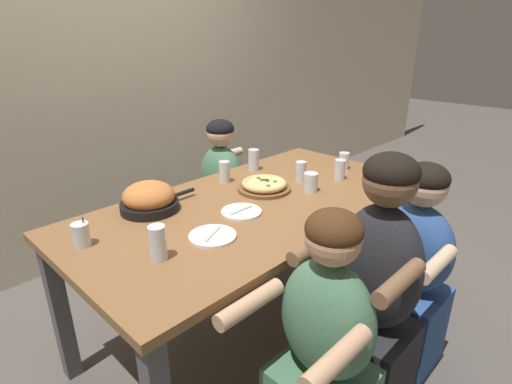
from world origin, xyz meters
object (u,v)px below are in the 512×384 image
object	(u,v)px
diner_far_midright	(223,200)
pizza_board_main	(264,185)
diner_near_center	(374,300)
diner_near_midright	(409,278)
skillet_bowl	(149,199)
empty_plate_a	(213,236)
drinking_glass_a	(301,173)
drinking_glass_e	(344,162)
drinking_glass_c	(340,169)
cocktail_glass_blue	(81,236)
drinking_glass_d	(158,245)
drinking_glass_b	(224,173)
diner_near_midleft	(323,359)
drinking_glass_g	(254,161)
drinking_glass_f	(311,183)
empty_plate_b	(241,212)

from	to	relation	value
diner_far_midright	pizza_board_main	bearing A→B (deg)	-20.98
diner_near_center	diner_near_midright	xyz separation A→B (m)	(0.35, 0.00, -0.06)
skillet_bowl	diner_far_midright	world-z (taller)	diner_far_midright
diner_far_midright	diner_near_midright	distance (m)	1.39
pizza_board_main	empty_plate_a	distance (m)	0.59
skillet_bowl	drinking_glass_a	size ratio (longest dim) A/B	3.49
drinking_glass_e	diner_near_center	xyz separation A→B (m)	(-0.77, -0.66, -0.28)
drinking_glass_a	drinking_glass_c	world-z (taller)	drinking_glass_c
cocktail_glass_blue	diner_near_midright	world-z (taller)	diner_near_midright
drinking_glass_c	diner_far_midright	bearing A→B (deg)	103.53
drinking_glass_c	drinking_glass_d	xyz separation A→B (m)	(-1.23, -0.01, 0.00)
diner_near_midright	drinking_glass_a	bearing A→B (deg)	-4.17
drinking_glass_b	drinking_glass_e	distance (m)	0.77
diner_near_center	diner_near_midleft	distance (m)	0.36
skillet_bowl	empty_plate_a	size ratio (longest dim) A/B	2.00
drinking_glass_e	diner_near_midright	bearing A→B (deg)	-122.03
cocktail_glass_blue	pizza_board_main	bearing A→B (deg)	-6.46
drinking_glass_a	drinking_glass_e	world-z (taller)	drinking_glass_a
drinking_glass_e	drinking_glass_g	size ratio (longest dim) A/B	0.80
drinking_glass_b	diner_near_midleft	bearing A→B (deg)	-113.63
drinking_glass_b	diner_near_center	distance (m)	1.07
drinking_glass_e	diner_near_midleft	world-z (taller)	diner_near_midleft
skillet_bowl	cocktail_glass_blue	xyz separation A→B (m)	(-0.38, -0.11, -0.02)
drinking_glass_f	diner_far_midright	bearing A→B (deg)	84.65
drinking_glass_c	drinking_glass_g	size ratio (longest dim) A/B	0.90
drinking_glass_g	drinking_glass_d	bearing A→B (deg)	-154.27
drinking_glass_a	diner_near_midleft	bearing A→B (deg)	-136.64
pizza_board_main	skillet_bowl	bearing A→B (deg)	159.45
drinking_glass_c	drinking_glass_e	xyz separation A→B (m)	(0.18, 0.09, -0.01)
empty_plate_b	diner_near_midright	bearing A→B (deg)	-52.72
drinking_glass_b	drinking_glass_d	size ratio (longest dim) A/B	0.89
drinking_glass_d	diner_near_midleft	bearing A→B (deg)	-63.42
drinking_glass_d	diner_far_midright	world-z (taller)	diner_far_midright
diner_near_midright	diner_near_midleft	bearing A→B (deg)	90.00
empty_plate_a	diner_near_center	xyz separation A→B (m)	(0.39, -0.56, -0.24)
empty_plate_a	cocktail_glass_blue	world-z (taller)	cocktail_glass_blue
diner_near_center	diner_near_midright	bearing A→B (deg)	-90.00
drinking_glass_a	empty_plate_a	bearing A→B (deg)	-168.56
skillet_bowl	drinking_glass_b	world-z (taller)	skillet_bowl
empty_plate_a	empty_plate_b	bearing A→B (deg)	19.22
cocktail_glass_blue	diner_far_midright	size ratio (longest dim) A/B	0.12
empty_plate_a	diner_near_center	size ratio (longest dim) A/B	0.17
diner_near_midright	skillet_bowl	bearing A→B (deg)	38.12
skillet_bowl	drinking_glass_c	size ratio (longest dim) A/B	3.44
drinking_glass_f	diner_near_midright	bearing A→B (deg)	-86.38
drinking_glass_e	drinking_glass_g	xyz separation A→B (m)	(-0.41, 0.39, 0.01)
diner_near_center	diner_far_midright	distance (m)	1.45
drinking_glass_f	drinking_glass_e	bearing A→B (deg)	10.13
pizza_board_main	drinking_glass_b	bearing A→B (deg)	104.20
drinking_glass_e	drinking_glass_f	size ratio (longest dim) A/B	1.02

